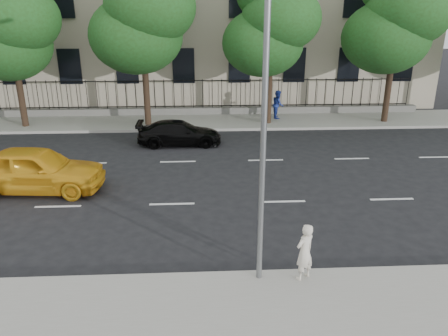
# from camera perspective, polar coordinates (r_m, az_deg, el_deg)

# --- Properties ---
(ground) EXTENTS (120.00, 120.00, 0.00)m
(ground) POSITION_cam_1_polar(r_m,az_deg,el_deg) (13.49, -7.45, -9.22)
(ground) COLOR black
(ground) RESTS_ON ground
(near_sidewalk) EXTENTS (60.00, 4.00, 0.15)m
(near_sidewalk) POSITION_cam_1_polar(r_m,az_deg,el_deg) (10.17, -9.15, -20.05)
(near_sidewalk) COLOR gray
(near_sidewalk) RESTS_ON ground
(far_sidewalk) EXTENTS (60.00, 4.00, 0.15)m
(far_sidewalk) POSITION_cam_1_polar(r_m,az_deg,el_deg) (26.54, -5.33, 6.06)
(far_sidewalk) COLOR gray
(far_sidewalk) RESTS_ON ground
(lane_markings) EXTENTS (49.60, 4.62, 0.01)m
(lane_markings) POSITION_cam_1_polar(r_m,az_deg,el_deg) (17.76, -6.38, -1.60)
(lane_markings) COLOR silver
(lane_markings) RESTS_ON ground
(iron_fence) EXTENTS (30.00, 0.50, 2.20)m
(iron_fence) POSITION_cam_1_polar(r_m,az_deg,el_deg) (28.06, -5.25, 8.05)
(iron_fence) COLOR slate
(iron_fence) RESTS_ON far_sidewalk
(street_light) EXTENTS (0.25, 3.32, 8.05)m
(street_light) POSITION_cam_1_polar(r_m,az_deg,el_deg) (10.12, 4.99, 11.91)
(street_light) COLOR slate
(street_light) RESTS_ON near_sidewalk
(tree_b) EXTENTS (5.53, 5.12, 8.97)m
(tree_b) POSITION_cam_1_polar(r_m,az_deg,el_deg) (27.01, -26.08, 16.82)
(tree_b) COLOR #382619
(tree_b) RESTS_ON far_sidewalk
(tree_c) EXTENTS (5.89, 5.50, 9.80)m
(tree_c) POSITION_cam_1_polar(r_m,az_deg,el_deg) (25.24, -10.61, 19.63)
(tree_c) COLOR #382619
(tree_c) RESTS_ON far_sidewalk
(tree_d) EXTENTS (5.34, 4.94, 8.84)m
(tree_d) POSITION_cam_1_polar(r_m,az_deg,el_deg) (25.36, 6.24, 18.55)
(tree_d) COLOR #382619
(tree_d) RESTS_ON far_sidewalk
(tree_e) EXTENTS (5.71, 5.31, 9.46)m
(tree_e) POSITION_cam_1_polar(r_m,az_deg,el_deg) (27.33, 21.71, 18.19)
(tree_e) COLOR #382619
(tree_e) RESTS_ON far_sidewalk
(yellow_taxi) EXTENTS (5.20, 2.45, 1.72)m
(yellow_taxi) POSITION_cam_1_polar(r_m,az_deg,el_deg) (17.86, -23.40, -0.17)
(yellow_taxi) COLOR gold
(yellow_taxi) RESTS_ON ground
(black_sedan) EXTENTS (4.23, 1.76, 1.22)m
(black_sedan) POSITION_cam_1_polar(r_m,az_deg,el_deg) (22.18, -5.86, 4.59)
(black_sedan) COLOR black
(black_sedan) RESTS_ON ground
(woman_near) EXTENTS (0.66, 0.61, 1.51)m
(woman_near) POSITION_cam_1_polar(r_m,az_deg,el_deg) (11.19, 10.47, -10.73)
(woman_near) COLOR silver
(woman_near) RESTS_ON near_sidewalk
(pedestrian_far) EXTENTS (0.67, 0.85, 1.69)m
(pedestrian_far) POSITION_cam_1_polar(r_m,az_deg,el_deg) (27.00, 7.05, 8.25)
(pedestrian_far) COLOR navy
(pedestrian_far) RESTS_ON far_sidewalk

